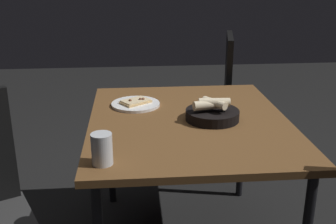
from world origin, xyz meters
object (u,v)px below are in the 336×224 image
bread_basket (213,113)px  chair_spare (211,96)px  dining_table (189,131)px  beer_glass (102,151)px  pizza_plate (136,104)px

bread_basket → chair_spare: chair_spare is taller
dining_table → chair_spare: (0.28, 0.91, -0.12)m
bread_basket → beer_glass: beer_glass is taller
pizza_plate → beer_glass: (-0.13, -0.64, 0.04)m
dining_table → beer_glass: beer_glass is taller
pizza_plate → beer_glass: bearing=-101.3°
dining_table → beer_glass: bearing=-131.2°
pizza_plate → chair_spare: chair_spare is taller
bread_basket → dining_table: bearing=170.7°
beer_glass → dining_table: bearing=48.8°
bread_basket → chair_spare: size_ratio=0.26×
beer_glass → bread_basket: bearing=40.4°
chair_spare → beer_glass: bearing=-115.9°
dining_table → beer_glass: (-0.37, -0.42, 0.11)m
bread_basket → beer_glass: (-0.47, -0.40, 0.02)m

